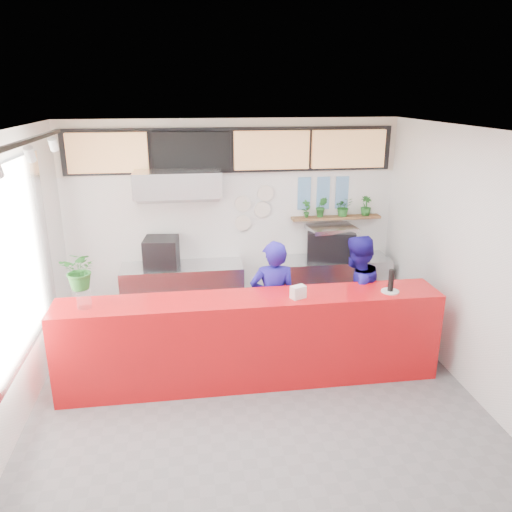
# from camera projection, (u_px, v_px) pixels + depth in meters

# --- Properties ---
(floor) EXTENTS (5.00, 5.00, 0.00)m
(floor) POSITION_uv_depth(u_px,v_px,m) (256.00, 399.00, 5.74)
(floor) COLOR slate
(floor) RESTS_ON ground
(ceiling) EXTENTS (5.00, 5.00, 0.00)m
(ceiling) POSITION_uv_depth(u_px,v_px,m) (256.00, 131.00, 4.80)
(ceiling) COLOR silver
(wall_back) EXTENTS (5.00, 0.00, 5.00)m
(wall_back) POSITION_uv_depth(u_px,v_px,m) (233.00, 220.00, 7.62)
(wall_back) COLOR white
(wall_back) RESTS_ON ground
(wall_left) EXTENTS (0.00, 5.00, 5.00)m
(wall_left) POSITION_uv_depth(u_px,v_px,m) (6.00, 290.00, 4.93)
(wall_left) COLOR white
(wall_left) RESTS_ON ground
(wall_right) EXTENTS (0.00, 5.00, 5.00)m
(wall_right) POSITION_uv_depth(u_px,v_px,m) (476.00, 266.00, 5.61)
(wall_right) COLOR white
(wall_right) RESTS_ON ground
(service_counter) EXTENTS (4.50, 0.60, 1.10)m
(service_counter) POSITION_uv_depth(u_px,v_px,m) (251.00, 340.00, 5.95)
(service_counter) COLOR red
(service_counter) RESTS_ON ground
(cream_band) EXTENTS (5.00, 0.02, 0.80)m
(cream_band) POSITION_uv_depth(u_px,v_px,m) (232.00, 146.00, 7.26)
(cream_band) COLOR beige
(cream_band) RESTS_ON wall_back
(prep_bench) EXTENTS (1.80, 0.60, 0.90)m
(prep_bench) POSITION_uv_depth(u_px,v_px,m) (183.00, 293.00, 7.56)
(prep_bench) COLOR #B2B5BA
(prep_bench) RESTS_ON ground
(panini_oven) EXTENTS (0.53, 0.53, 0.43)m
(panini_oven) POSITION_uv_depth(u_px,v_px,m) (161.00, 253.00, 7.31)
(panini_oven) COLOR black
(panini_oven) RESTS_ON prep_bench
(extraction_hood) EXTENTS (1.20, 0.70, 0.35)m
(extraction_hood) POSITION_uv_depth(u_px,v_px,m) (178.00, 183.00, 6.98)
(extraction_hood) COLOR #B2B5BA
(extraction_hood) RESTS_ON ceiling
(hood_lip) EXTENTS (1.20, 0.69, 0.31)m
(hood_lip) POSITION_uv_depth(u_px,v_px,m) (178.00, 197.00, 7.04)
(hood_lip) COLOR #B2B5BA
(hood_lip) RESTS_ON ceiling
(right_bench) EXTENTS (1.80, 0.60, 0.90)m
(right_bench) POSITION_uv_depth(u_px,v_px,m) (330.00, 285.00, 7.87)
(right_bench) COLOR #B2B5BA
(right_bench) RESTS_ON ground
(espresso_machine) EXTENTS (0.81, 0.66, 0.46)m
(espresso_machine) POSITION_uv_depth(u_px,v_px,m) (331.00, 244.00, 7.65)
(espresso_machine) COLOR black
(espresso_machine) RESTS_ON right_bench
(espresso_tray) EXTENTS (0.75, 0.55, 0.07)m
(espresso_tray) POSITION_uv_depth(u_px,v_px,m) (331.00, 228.00, 7.57)
(espresso_tray) COLOR #A3A4AA
(espresso_tray) RESTS_ON espresso_machine
(herb_shelf) EXTENTS (1.40, 0.18, 0.04)m
(herb_shelf) POSITION_uv_depth(u_px,v_px,m) (336.00, 218.00, 7.74)
(herb_shelf) COLOR brown
(herb_shelf) RESTS_ON wall_back
(menu_board_far_left) EXTENTS (1.10, 0.10, 0.55)m
(menu_board_far_left) POSITION_uv_depth(u_px,v_px,m) (108.00, 153.00, 6.94)
(menu_board_far_left) COLOR tan
(menu_board_far_left) RESTS_ON wall_back
(menu_board_mid_left) EXTENTS (1.10, 0.10, 0.55)m
(menu_board_mid_left) POSITION_uv_depth(u_px,v_px,m) (191.00, 151.00, 7.10)
(menu_board_mid_left) COLOR black
(menu_board_mid_left) RESTS_ON wall_back
(menu_board_mid_right) EXTENTS (1.10, 0.10, 0.55)m
(menu_board_mid_right) POSITION_uv_depth(u_px,v_px,m) (272.00, 150.00, 7.25)
(menu_board_mid_right) COLOR tan
(menu_board_mid_right) RESTS_ON wall_back
(menu_board_far_right) EXTENTS (1.10, 0.10, 0.55)m
(menu_board_far_right) POSITION_uv_depth(u_px,v_px,m) (348.00, 149.00, 7.41)
(menu_board_far_right) COLOR tan
(menu_board_far_right) RESTS_ON wall_back
(soffit) EXTENTS (4.80, 0.04, 0.65)m
(soffit) POSITION_uv_depth(u_px,v_px,m) (232.00, 150.00, 7.25)
(soffit) COLOR black
(soffit) RESTS_ON wall_back
(window_pane) EXTENTS (0.04, 2.20, 1.90)m
(window_pane) POSITION_uv_depth(u_px,v_px,m) (16.00, 261.00, 5.16)
(window_pane) COLOR silver
(window_pane) RESTS_ON wall_left
(window_frame) EXTENTS (0.03, 2.30, 2.00)m
(window_frame) POSITION_uv_depth(u_px,v_px,m) (18.00, 261.00, 5.16)
(window_frame) COLOR #B2B5BA
(window_frame) RESTS_ON wall_left
(track_rail) EXTENTS (0.05, 2.40, 0.04)m
(track_rail) POSITION_uv_depth(u_px,v_px,m) (28.00, 141.00, 4.53)
(track_rail) COLOR black
(track_rail) RESTS_ON ceiling
(dec_plate_a) EXTENTS (0.24, 0.03, 0.24)m
(dec_plate_a) POSITION_uv_depth(u_px,v_px,m) (243.00, 204.00, 7.53)
(dec_plate_a) COLOR silver
(dec_plate_a) RESTS_ON wall_back
(dec_plate_b) EXTENTS (0.24, 0.03, 0.24)m
(dec_plate_b) POSITION_uv_depth(u_px,v_px,m) (262.00, 209.00, 7.60)
(dec_plate_b) COLOR silver
(dec_plate_b) RESTS_ON wall_back
(dec_plate_c) EXTENTS (0.24, 0.03, 0.24)m
(dec_plate_c) POSITION_uv_depth(u_px,v_px,m) (243.00, 223.00, 7.63)
(dec_plate_c) COLOR silver
(dec_plate_c) RESTS_ON wall_back
(dec_plate_d) EXTENTS (0.24, 0.03, 0.24)m
(dec_plate_d) POSITION_uv_depth(u_px,v_px,m) (266.00, 193.00, 7.53)
(dec_plate_d) COLOR silver
(dec_plate_d) RESTS_ON wall_back
(photo_frame_a) EXTENTS (0.20, 0.02, 0.25)m
(photo_frame_a) POSITION_uv_depth(u_px,v_px,m) (304.00, 186.00, 7.59)
(photo_frame_a) COLOR #598CBF
(photo_frame_a) RESTS_ON wall_back
(photo_frame_b) EXTENTS (0.20, 0.02, 0.25)m
(photo_frame_b) POSITION_uv_depth(u_px,v_px,m) (323.00, 185.00, 7.63)
(photo_frame_b) COLOR #598CBF
(photo_frame_b) RESTS_ON wall_back
(photo_frame_c) EXTENTS (0.20, 0.02, 0.25)m
(photo_frame_c) POSITION_uv_depth(u_px,v_px,m) (342.00, 185.00, 7.67)
(photo_frame_c) COLOR #598CBF
(photo_frame_c) RESTS_ON wall_back
(photo_frame_d) EXTENTS (0.20, 0.02, 0.25)m
(photo_frame_d) POSITION_uv_depth(u_px,v_px,m) (304.00, 202.00, 7.67)
(photo_frame_d) COLOR #598CBF
(photo_frame_d) RESTS_ON wall_back
(photo_frame_e) EXTENTS (0.20, 0.02, 0.25)m
(photo_frame_e) POSITION_uv_depth(u_px,v_px,m) (323.00, 201.00, 7.71)
(photo_frame_e) COLOR #598CBF
(photo_frame_e) RESTS_ON wall_back
(photo_frame_f) EXTENTS (0.20, 0.02, 0.25)m
(photo_frame_f) POSITION_uv_depth(u_px,v_px,m) (341.00, 200.00, 7.75)
(photo_frame_f) COLOR #598CBF
(photo_frame_f) RESTS_ON wall_back
(staff_center) EXTENTS (0.61, 0.42, 1.63)m
(staff_center) POSITION_uv_depth(u_px,v_px,m) (273.00, 302.00, 6.34)
(staff_center) COLOR navy
(staff_center) RESTS_ON ground
(staff_right) EXTENTS (1.00, 0.94, 1.64)m
(staff_right) POSITION_uv_depth(u_px,v_px,m) (355.00, 297.00, 6.50)
(staff_right) COLOR navy
(staff_right) RESTS_ON ground
(herb_a) EXTENTS (0.17, 0.14, 0.27)m
(herb_a) POSITION_uv_depth(u_px,v_px,m) (306.00, 209.00, 7.63)
(herb_a) COLOR #205D21
(herb_a) RESTS_ON herb_shelf
(herb_b) EXTENTS (0.21, 0.18, 0.31)m
(herb_b) POSITION_uv_depth(u_px,v_px,m) (321.00, 207.00, 7.65)
(herb_b) COLOR #205D21
(herb_b) RESTS_ON herb_shelf
(herb_c) EXTENTS (0.27, 0.23, 0.30)m
(herb_c) POSITION_uv_depth(u_px,v_px,m) (344.00, 207.00, 7.70)
(herb_c) COLOR #205D21
(herb_c) RESTS_ON herb_shelf
(herb_d) EXTENTS (0.19, 0.18, 0.30)m
(herb_d) POSITION_uv_depth(u_px,v_px,m) (366.00, 206.00, 7.75)
(herb_d) COLOR #205D21
(herb_d) RESTS_ON herb_shelf
(glass_vase) EXTENTS (0.19, 0.19, 0.19)m
(glass_vase) POSITION_uv_depth(u_px,v_px,m) (84.00, 299.00, 5.47)
(glass_vase) COLOR silver
(glass_vase) RESTS_ON service_counter
(basil_vase) EXTENTS (0.46, 0.42, 0.44)m
(basil_vase) POSITION_uv_depth(u_px,v_px,m) (81.00, 270.00, 5.37)
(basil_vase) COLOR #205D21
(basil_vase) RESTS_ON glass_vase
(napkin_holder) EXTENTS (0.20, 0.16, 0.15)m
(napkin_holder) POSITION_uv_depth(u_px,v_px,m) (298.00, 292.00, 5.73)
(napkin_holder) COLOR silver
(napkin_holder) RESTS_ON service_counter
(white_plate) EXTENTS (0.27, 0.27, 0.02)m
(white_plate) POSITION_uv_depth(u_px,v_px,m) (390.00, 291.00, 5.92)
(white_plate) COLOR silver
(white_plate) RESTS_ON service_counter
(pepper_mill) EXTENTS (0.09, 0.09, 0.26)m
(pepper_mill) POSITION_uv_depth(u_px,v_px,m) (391.00, 280.00, 5.88)
(pepper_mill) COLOR black
(pepper_mill) RESTS_ON white_plate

